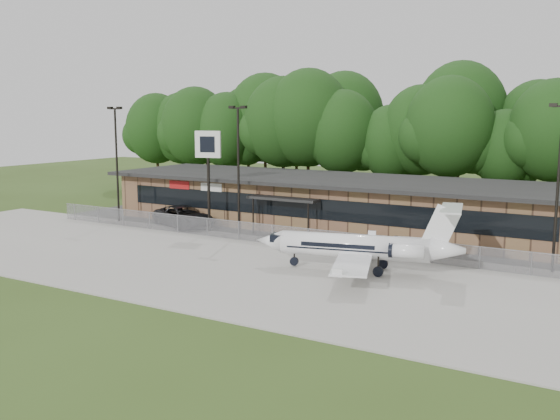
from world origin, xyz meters
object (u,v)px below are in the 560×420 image
Objects in this scene: terminal at (337,202)px; pole_sign at (208,155)px; business_jet at (362,248)px; suv at (184,217)px.

pole_sign is at bearing -138.74° from terminal.
terminal is 15.36m from business_jet.
terminal is 4.96× the size of pole_sign.
suv is at bearing 153.35° from pole_sign.
terminal is at bearing -39.87° from suv.
business_jet reaches higher than suv.
pole_sign is at bearing 146.55° from business_jet.
business_jet reaches higher than terminal.
business_jet is 1.56× the size of pole_sign.
pole_sign is (3.24, -0.71, 5.42)m from suv.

